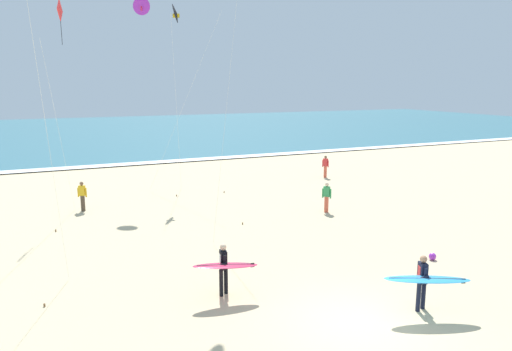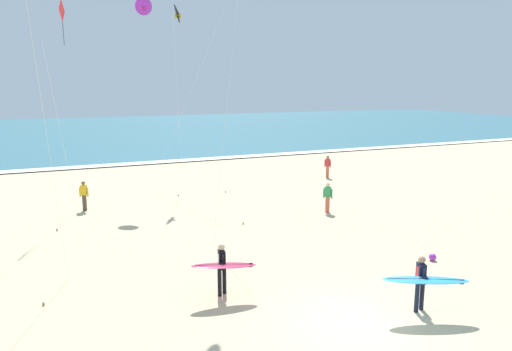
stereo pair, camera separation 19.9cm
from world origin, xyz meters
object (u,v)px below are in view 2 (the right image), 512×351
kite_delta_charcoal_distant (178,14)px  surfer_trailing (223,266)px  kite_delta_violet_high (144,8)px  surfer_lead (423,280)px  kite_diamond_scarlet_low (62,21)px  bystander_red_top (328,166)px  bystander_yellow_top (84,196)px  beach_ball (433,257)px  bystander_green_top (328,197)px

kite_delta_charcoal_distant → surfer_trailing: bearing=-100.5°
kite_delta_violet_high → surfer_lead: bearing=-78.3°
kite_delta_violet_high → kite_diamond_scarlet_low: (-4.66, -2.97, -1.31)m
kite_delta_charcoal_distant → bystander_red_top: kite_delta_charcoal_distant is taller
bystander_yellow_top → kite_diamond_scarlet_low: bearing=160.1°
surfer_lead → beach_ball: bearing=42.5°
surfer_lead → surfer_trailing: (-4.95, 3.39, -0.01)m
surfer_trailing → kite_delta_charcoal_distant: size_ratio=0.18×
kite_diamond_scarlet_low → bystander_green_top: (12.11, -5.63, -8.86)m
kite_delta_violet_high → kite_delta_charcoal_distant: size_ratio=1.02×
kite_delta_charcoal_distant → bystander_red_top: 14.43m
bystander_yellow_top → kite_delta_violet_high: bearing=36.7°
surfer_lead → kite_delta_violet_high: size_ratio=0.22×
kite_delta_violet_high → bystander_red_top: bearing=-2.5°
kite_diamond_scarlet_low → bystander_yellow_top: 8.87m
bystander_red_top → kite_delta_violet_high: bearing=177.5°
surfer_trailing → kite_delta_violet_high: size_ratio=0.18×
bystander_red_top → bystander_green_top: size_ratio=1.00×
kite_diamond_scarlet_low → beach_ball: size_ratio=38.32×
bystander_red_top → kite_diamond_scarlet_low: bearing=-172.0°
kite_delta_violet_high → kite_delta_charcoal_distant: (2.02, 0.12, -0.24)m
kite_diamond_scarlet_low → bystander_red_top: 19.43m
kite_diamond_scarlet_low → beach_ball: (12.09, -13.19, -9.53)m
surfer_trailing → bystander_green_top: 11.14m
kite_delta_charcoal_distant → beach_ball: 20.16m
bystander_red_top → bystander_green_top: same height
kite_delta_charcoal_distant → beach_ball: kite_delta_charcoal_distant is taller
surfer_trailing → bystander_red_top: 20.40m
kite_diamond_scarlet_low → bystander_red_top: kite_diamond_scarlet_low is taller
surfer_trailing → bystander_yellow_top: 13.18m
kite_delta_violet_high → kite_diamond_scarlet_low: kite_delta_violet_high is taller
kite_diamond_scarlet_low → kite_delta_charcoal_distant: bearing=24.8°
surfer_lead → bystander_green_top: 11.25m
kite_diamond_scarlet_low → beach_ball: kite_diamond_scarlet_low is taller
surfer_lead → surfer_trailing: size_ratio=1.22×
surfer_lead → surfer_trailing: bearing=145.6°
kite_delta_charcoal_distant → bystander_green_top: (5.43, -8.72, -9.93)m
surfer_trailing → bystander_red_top: bearing=48.9°
bystander_red_top → beach_ball: 16.41m
kite_delta_charcoal_distant → bystander_green_top: size_ratio=7.15×
kite_delta_charcoal_distant → bystander_yellow_top: (-6.23, -3.25, -9.93)m
surfer_lead → kite_diamond_scarlet_low: size_ratio=0.24×
surfer_lead → beach_ball: size_ratio=9.16×
kite_delta_charcoal_distant → kite_diamond_scarlet_low: bearing=-155.2°
kite_diamond_scarlet_low → bystander_green_top: size_ratio=6.75×
surfer_lead → kite_delta_charcoal_distant: size_ratio=0.23×
surfer_lead → bystander_green_top: surfer_lead is taller
surfer_trailing → beach_ball: bearing=-1.7°
kite_diamond_scarlet_low → bystander_red_top: bearing=8.0°
surfer_trailing → bystander_green_top: surfer_trailing is taller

